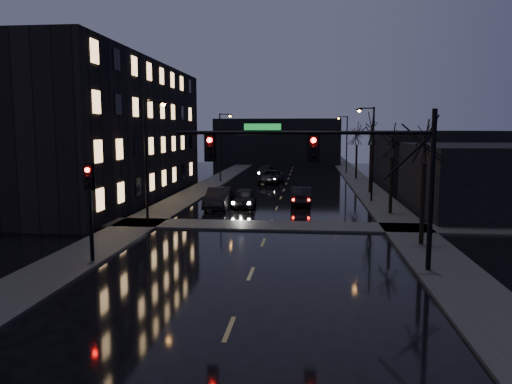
% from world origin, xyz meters
% --- Properties ---
extents(ground, '(160.00, 160.00, 0.00)m').
position_xyz_m(ground, '(0.00, 0.00, 0.00)').
color(ground, black).
rests_on(ground, ground).
extents(sidewalk_left, '(3.00, 140.00, 0.12)m').
position_xyz_m(sidewalk_left, '(-8.50, 35.00, 0.06)').
color(sidewalk_left, '#2D2D2B').
rests_on(sidewalk_left, ground).
extents(sidewalk_right, '(3.00, 140.00, 0.12)m').
position_xyz_m(sidewalk_right, '(8.50, 35.00, 0.06)').
color(sidewalk_right, '#2D2D2B').
rests_on(sidewalk_right, ground).
extents(sidewalk_cross, '(40.00, 3.00, 0.12)m').
position_xyz_m(sidewalk_cross, '(0.00, 18.50, 0.06)').
color(sidewalk_cross, '#2D2D2B').
rests_on(sidewalk_cross, ground).
extents(apartment_block, '(12.00, 30.00, 12.00)m').
position_xyz_m(apartment_block, '(-16.50, 30.00, 6.00)').
color(apartment_block, black).
rests_on(apartment_block, ground).
extents(commercial_right_near, '(10.00, 14.00, 5.00)m').
position_xyz_m(commercial_right_near, '(15.50, 26.00, 2.50)').
color(commercial_right_near, black).
rests_on(commercial_right_near, ground).
extents(commercial_right_far, '(12.00, 18.00, 6.00)m').
position_xyz_m(commercial_right_far, '(17.00, 48.00, 3.00)').
color(commercial_right_far, black).
rests_on(commercial_right_far, ground).
extents(far_block, '(22.00, 10.00, 8.00)m').
position_xyz_m(far_block, '(-3.00, 78.00, 4.00)').
color(far_block, black).
rests_on(far_block, ground).
extents(signal_mast, '(11.11, 0.41, 7.00)m').
position_xyz_m(signal_mast, '(3.85, 9.00, 4.87)').
color(signal_mast, black).
rests_on(signal_mast, ground).
extents(signal_pole_left, '(0.35, 0.41, 4.53)m').
position_xyz_m(signal_pole_left, '(-7.50, 8.99, 3.01)').
color(signal_pole_left, black).
rests_on(signal_pole_left, ground).
extents(tree_near, '(3.52, 3.52, 8.08)m').
position_xyz_m(tree_near, '(8.40, 14.00, 6.22)').
color(tree_near, black).
rests_on(tree_near, ground).
extents(tree_mid_a, '(3.30, 3.30, 7.58)m').
position_xyz_m(tree_mid_a, '(8.40, 24.00, 5.83)').
color(tree_mid_a, black).
rests_on(tree_mid_a, ground).
extents(tree_mid_b, '(3.74, 3.74, 8.59)m').
position_xyz_m(tree_mid_b, '(8.40, 36.00, 6.61)').
color(tree_mid_b, black).
rests_on(tree_mid_b, ground).
extents(tree_far, '(3.43, 3.43, 7.88)m').
position_xyz_m(tree_far, '(8.40, 50.00, 6.06)').
color(tree_far, black).
rests_on(tree_far, ground).
extents(streetlight_l_near, '(1.53, 0.28, 8.00)m').
position_xyz_m(streetlight_l_near, '(-7.58, 18.00, 4.77)').
color(streetlight_l_near, black).
rests_on(streetlight_l_near, ground).
extents(streetlight_l_far, '(1.53, 0.28, 8.00)m').
position_xyz_m(streetlight_l_far, '(-7.58, 45.00, 4.77)').
color(streetlight_l_far, black).
rests_on(streetlight_l_far, ground).
extents(streetlight_r_mid, '(1.53, 0.28, 8.00)m').
position_xyz_m(streetlight_r_mid, '(7.58, 30.00, 4.77)').
color(streetlight_r_mid, black).
rests_on(streetlight_r_mid, ground).
extents(streetlight_r_far, '(1.53, 0.28, 8.00)m').
position_xyz_m(streetlight_r_far, '(7.58, 58.00, 4.77)').
color(streetlight_r_far, black).
rests_on(streetlight_r_far, ground).
extents(oncoming_car_a, '(2.02, 4.49, 1.50)m').
position_xyz_m(oncoming_car_a, '(-2.58, 26.37, 0.75)').
color(oncoming_car_a, black).
rests_on(oncoming_car_a, ground).
extents(oncoming_car_b, '(1.74, 4.96, 1.63)m').
position_xyz_m(oncoming_car_b, '(-4.50, 25.47, 0.82)').
color(oncoming_car_b, black).
rests_on(oncoming_car_b, ground).
extents(oncoming_car_c, '(2.97, 5.55, 1.48)m').
position_xyz_m(oncoming_car_c, '(-1.80, 44.47, 0.74)').
color(oncoming_car_c, black).
rests_on(oncoming_car_c, ground).
extents(oncoming_car_d, '(2.27, 4.96, 1.41)m').
position_xyz_m(oncoming_car_d, '(-3.14, 52.23, 0.70)').
color(oncoming_car_d, black).
rests_on(oncoming_car_d, ground).
extents(lead_car, '(1.61, 4.53, 1.49)m').
position_xyz_m(lead_car, '(1.90, 28.12, 0.74)').
color(lead_car, black).
rests_on(lead_car, ground).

